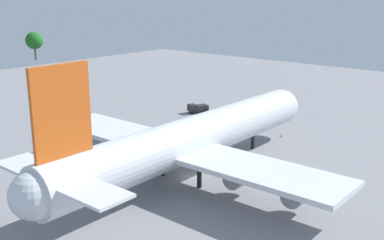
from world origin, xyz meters
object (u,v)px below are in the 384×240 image
Objects in this scene: baggage_tug at (112,132)px; fuel_truck at (197,108)px; cargo_airplane at (192,139)px; safety_cone_nose at (281,135)px.

fuel_truck is at bearing -1.29° from baggage_tug.
cargo_airplane is 27.51m from safety_cone_nose.
fuel_truck is 0.96× the size of baggage_tug.
baggage_tug is 8.15× the size of safety_cone_nose.
cargo_airplane is 39.97m from fuel_truck.
baggage_tug is (5.58, 24.99, -5.01)m from cargo_airplane.
fuel_truck is 25.70m from baggage_tug.
cargo_airplane is 26.10m from baggage_tug.
fuel_truck is at bearing 80.07° from safety_cone_nose.
cargo_airplane is at bearing 179.00° from safety_cone_nose.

